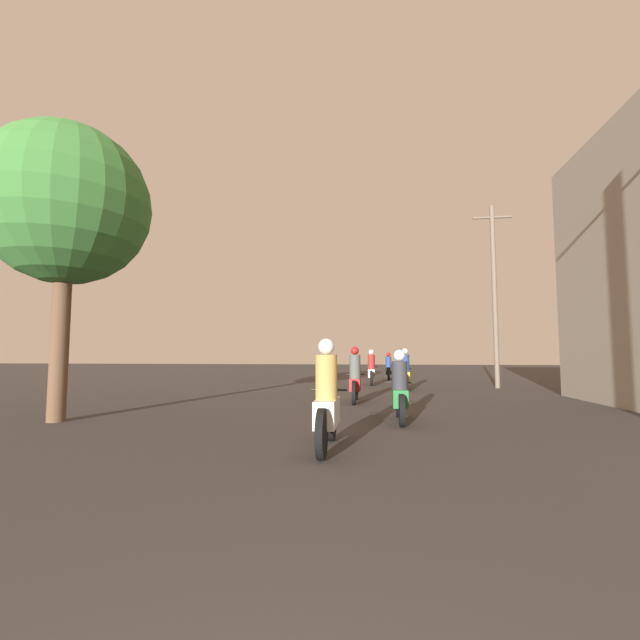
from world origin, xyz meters
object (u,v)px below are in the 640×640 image
(motorcycle_red, at_px, (355,380))
(motorcycle_black, at_px, (388,369))
(motorcycle_silver, at_px, (371,371))
(motorcycle_white, at_px, (327,405))
(motorcycle_green, at_px, (400,393))
(utility_pole_far, at_px, (494,292))
(motorcycle_yellow, at_px, (405,373))
(street_tree, at_px, (66,206))

(motorcycle_red, distance_m, motorcycle_black, 11.78)
(motorcycle_silver, height_order, motorcycle_black, motorcycle_silver)
(motorcycle_white, xyz_separation_m, motorcycle_red, (0.10, 6.25, -0.00))
(motorcycle_white, distance_m, motorcycle_red, 6.25)
(motorcycle_red, bearing_deg, motorcycle_silver, 96.04)
(motorcycle_white, xyz_separation_m, motorcycle_green, (1.20, 2.77, -0.05))
(motorcycle_black, height_order, utility_pole_far, utility_pole_far)
(motorcycle_red, xyz_separation_m, motorcycle_black, (1.28, 11.71, -0.04))
(motorcycle_green, bearing_deg, motorcycle_yellow, 94.10)
(motorcycle_white, relative_size, street_tree, 0.31)
(utility_pole_far, bearing_deg, motorcycle_black, 127.50)
(motorcycle_black, bearing_deg, motorcycle_silver, -97.92)
(motorcycle_green, distance_m, motorcycle_black, 15.19)
(motorcycle_green, relative_size, motorcycle_silver, 0.97)
(motorcycle_yellow, bearing_deg, street_tree, -129.28)
(motorcycle_yellow, relative_size, street_tree, 0.32)
(motorcycle_green, height_order, motorcycle_black, motorcycle_black)
(motorcycle_white, bearing_deg, motorcycle_green, 76.42)
(street_tree, bearing_deg, motorcycle_yellow, 49.46)
(motorcycle_green, relative_size, utility_pole_far, 0.25)
(motorcycle_black, relative_size, street_tree, 0.32)
(motorcycle_white, distance_m, street_tree, 7.28)
(motorcycle_white, bearing_deg, motorcycle_red, 98.93)
(motorcycle_white, height_order, utility_pole_far, utility_pole_far)
(motorcycle_green, relative_size, street_tree, 0.31)
(motorcycle_red, height_order, utility_pole_far, utility_pole_far)
(motorcycle_green, xyz_separation_m, motorcycle_silver, (-0.72, 10.83, 0.05))
(utility_pole_far, bearing_deg, street_tree, -137.68)
(motorcycle_red, relative_size, utility_pole_far, 0.26)
(motorcycle_red, xyz_separation_m, utility_pole_far, (5.59, 6.09, 3.39))
(motorcycle_green, height_order, motorcycle_yellow, motorcycle_yellow)
(motorcycle_white, bearing_deg, motorcycle_yellow, 90.24)
(motorcycle_green, distance_m, street_tree, 8.15)
(utility_pole_far, relative_size, street_tree, 1.22)
(motorcycle_yellow, distance_m, motorcycle_black, 7.15)
(motorcycle_yellow, height_order, street_tree, street_tree)
(motorcycle_yellow, distance_m, motorcycle_silver, 3.09)
(motorcycle_yellow, xyz_separation_m, utility_pole_far, (3.85, 1.52, 3.38))
(motorcycle_white, relative_size, motorcycle_black, 0.96)
(motorcycle_green, xyz_separation_m, motorcycle_yellow, (0.63, 8.05, 0.06))
(utility_pole_far, bearing_deg, motorcycle_red, -132.53)
(motorcycle_red, distance_m, utility_pole_far, 8.93)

